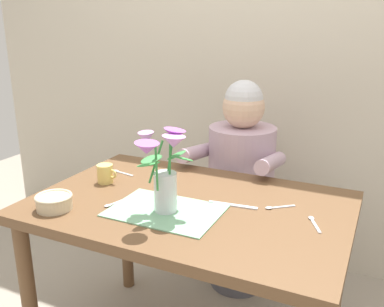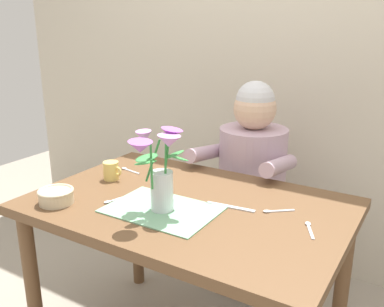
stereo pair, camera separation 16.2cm
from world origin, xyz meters
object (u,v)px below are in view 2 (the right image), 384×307
Objects in this scene: ceramic_bowl at (56,196)px; dinner_knife at (231,207)px; seated_person at (251,192)px; flower_vase at (160,167)px; ceramic_mug at (111,171)px.

dinner_knife is at bearing 27.85° from ceramic_bowl.
flower_vase is (-0.04, -0.74, 0.35)m from seated_person.
seated_person is 1.00m from ceramic_bowl.
flower_vase is at bearing -94.17° from seated_person.
flower_vase is 0.43m from ceramic_bowl.
seated_person reaches higher than ceramic_mug.
ceramic_mug is (-0.58, -0.01, 0.04)m from dinner_knife.
ceramic_mug reaches higher than ceramic_bowl.
flower_vase is 3.30× the size of ceramic_mug.
ceramic_mug is at bearing -126.68° from seated_person.
flower_vase is 2.25× the size of ceramic_bowl.
ceramic_mug is (0.01, 0.30, 0.01)m from ceramic_bowl.
dinner_knife is (0.17, -0.58, 0.18)m from seated_person.
seated_person is 5.97× the size of dinner_knife.
ceramic_bowl is at bearing -159.08° from flower_vase.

